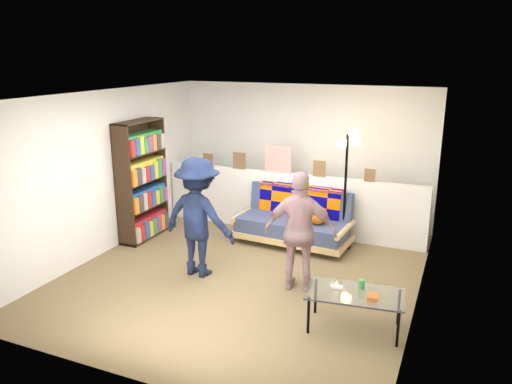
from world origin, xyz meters
TOP-DOWN VIEW (x-y plane):
  - ground at (0.00, 0.00)m, footprint 5.00×5.00m
  - room_shell at (0.00, 0.47)m, footprint 4.60×5.05m
  - half_wall_ledge at (0.00, 1.80)m, footprint 4.45×0.15m
  - ledge_decor at (-0.23, 1.78)m, footprint 2.97×0.02m
  - futon_sofa at (0.26, 1.34)m, footprint 1.84×0.98m
  - bookshelf at (-2.08, 0.63)m, footprint 0.32×0.95m
  - coffee_table at (1.69, -0.82)m, footprint 1.09×0.68m
  - floor_lamp at (1.02, 1.48)m, footprint 0.37×0.34m
  - person_left at (-0.56, -0.24)m, footprint 1.09×0.68m
  - person_right at (0.83, -0.13)m, footprint 0.95×0.53m

SIDE VIEW (x-z plane):
  - ground at x=0.00m, z-range 0.00..0.00m
  - futon_sofa at x=0.26m, z-range -0.03..0.74m
  - coffee_table at x=1.69m, z-range 0.14..0.67m
  - half_wall_ledge at x=0.00m, z-range 0.00..1.00m
  - person_right at x=0.83m, z-range 0.00..1.53m
  - person_left at x=-0.56m, z-range 0.00..1.61m
  - bookshelf at x=-2.08m, z-range -0.06..1.84m
  - ledge_decor at x=-0.23m, z-range 0.95..1.40m
  - floor_lamp at x=1.02m, z-range 0.38..2.21m
  - room_shell at x=0.00m, z-range 0.45..2.90m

